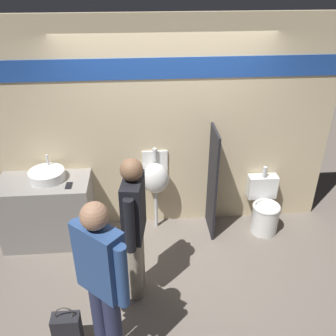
{
  "coord_description": "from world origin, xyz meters",
  "views": [
    {
      "loc": [
        -0.3,
        -3.63,
        3.2
      ],
      "look_at": [
        0.0,
        0.17,
        1.05
      ],
      "focal_mm": 40.0,
      "sensor_mm": 36.0,
      "label": 1
    }
  ],
  "objects_px": {
    "toilet": "(264,209)",
    "person_in_vest": "(134,225)",
    "shopping_bag": "(68,332)",
    "cell_phone": "(69,185)",
    "urinal_near_counter": "(156,178)",
    "sink_basin": "(47,175)",
    "person_with_lanyard": "(102,279)"
  },
  "relations": [
    {
      "from": "cell_phone",
      "to": "person_with_lanyard",
      "type": "bearing_deg",
      "value": -72.06
    },
    {
      "from": "urinal_near_counter",
      "to": "shopping_bag",
      "type": "distance_m",
      "value": 2.05
    },
    {
      "from": "toilet",
      "to": "sink_basin",
      "type": "bearing_deg",
      "value": 178.98
    },
    {
      "from": "toilet",
      "to": "person_in_vest",
      "type": "bearing_deg",
      "value": -150.16
    },
    {
      "from": "sink_basin",
      "to": "cell_phone",
      "type": "relative_size",
      "value": 3.04
    },
    {
      "from": "sink_basin",
      "to": "toilet",
      "type": "relative_size",
      "value": 0.5
    },
    {
      "from": "toilet",
      "to": "person_in_vest",
      "type": "height_order",
      "value": "person_in_vest"
    },
    {
      "from": "cell_phone",
      "to": "person_in_vest",
      "type": "xyz_separation_m",
      "value": [
        0.77,
        -0.84,
        0.03
      ]
    },
    {
      "from": "person_with_lanyard",
      "to": "person_in_vest",
      "type": "bearing_deg",
      "value": -68.58
    },
    {
      "from": "person_in_vest",
      "to": "shopping_bag",
      "type": "height_order",
      "value": "person_in_vest"
    },
    {
      "from": "urinal_near_counter",
      "to": "shopping_bag",
      "type": "relative_size",
      "value": 2.12
    },
    {
      "from": "urinal_near_counter",
      "to": "person_with_lanyard",
      "type": "relative_size",
      "value": 0.68
    },
    {
      "from": "urinal_near_counter",
      "to": "toilet",
      "type": "height_order",
      "value": "urinal_near_counter"
    },
    {
      "from": "person_with_lanyard",
      "to": "shopping_bag",
      "type": "relative_size",
      "value": 3.1
    },
    {
      "from": "sink_basin",
      "to": "person_with_lanyard",
      "type": "xyz_separation_m",
      "value": [
        0.78,
        -1.72,
        -0.01
      ]
    },
    {
      "from": "sink_basin",
      "to": "person_with_lanyard",
      "type": "height_order",
      "value": "person_with_lanyard"
    },
    {
      "from": "cell_phone",
      "to": "urinal_near_counter",
      "type": "relative_size",
      "value": 0.12
    },
    {
      "from": "shopping_bag",
      "to": "toilet",
      "type": "bearing_deg",
      "value": 34.69
    },
    {
      "from": "person_with_lanyard",
      "to": "urinal_near_counter",
      "type": "bearing_deg",
      "value": -64.14
    },
    {
      "from": "urinal_near_counter",
      "to": "shopping_bag",
      "type": "bearing_deg",
      "value": -117.16
    },
    {
      "from": "cell_phone",
      "to": "shopping_bag",
      "type": "distance_m",
      "value": 1.63
    },
    {
      "from": "cell_phone",
      "to": "urinal_near_counter",
      "type": "bearing_deg",
      "value": 15.13
    },
    {
      "from": "person_in_vest",
      "to": "urinal_near_counter",
      "type": "bearing_deg",
      "value": -4.54
    },
    {
      "from": "person_with_lanyard",
      "to": "shopping_bag",
      "type": "height_order",
      "value": "person_with_lanyard"
    },
    {
      "from": "toilet",
      "to": "person_with_lanyard",
      "type": "height_order",
      "value": "person_with_lanyard"
    },
    {
      "from": "toilet",
      "to": "person_in_vest",
      "type": "distance_m",
      "value": 2.03
    },
    {
      "from": "person_with_lanyard",
      "to": "shopping_bag",
      "type": "xyz_separation_m",
      "value": [
        -0.38,
        0.06,
        -0.7
      ]
    },
    {
      "from": "urinal_near_counter",
      "to": "shopping_bag",
      "type": "height_order",
      "value": "urinal_near_counter"
    },
    {
      "from": "toilet",
      "to": "cell_phone",
      "type": "bearing_deg",
      "value": -177.06
    },
    {
      "from": "sink_basin",
      "to": "person_in_vest",
      "type": "xyz_separation_m",
      "value": [
        1.05,
        -1.01,
        -0.02
      ]
    },
    {
      "from": "toilet",
      "to": "shopping_bag",
      "type": "height_order",
      "value": "toilet"
    },
    {
      "from": "sink_basin",
      "to": "shopping_bag",
      "type": "height_order",
      "value": "sink_basin"
    }
  ]
}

